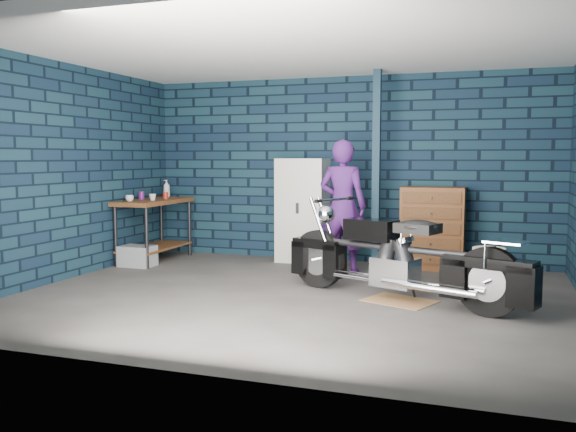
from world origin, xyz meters
name	(u,v)px	position (x,y,z in m)	size (l,w,h in m)	color
ground	(292,297)	(0.00, 0.00, 0.00)	(6.00, 6.00, 0.00)	#4C4947
room_walls	(307,125)	(0.00, 0.55, 1.90)	(6.02, 5.01, 2.71)	black
support_post	(376,171)	(0.55, 1.95, 1.35)	(0.10, 0.10, 2.70)	#102534
workbench	(155,230)	(-2.68, 1.59, 0.46)	(0.60, 1.40, 0.91)	brown
drip_mat	(400,301)	(1.15, 0.18, 0.00)	(0.70, 0.52, 0.01)	olive
motorcycle	(401,252)	(1.15, 0.18, 0.54)	(2.43, 0.66, 1.07)	black
person	(343,206)	(0.16, 1.67, 0.88)	(0.65, 0.42, 1.77)	#471B68
storage_bin	(137,256)	(-2.66, 1.09, 0.15)	(0.47, 0.33, 0.29)	gray
locker	(303,210)	(-0.58, 2.23, 0.76)	(0.71, 0.50, 1.51)	beige
tool_chest	(432,228)	(1.29, 2.23, 0.56)	(0.84, 0.47, 1.13)	brown
shop_stool	(488,277)	(2.04, 0.28, 0.30)	(0.33, 0.33, 0.60)	beige
cup_a	(130,198)	(-2.80, 1.14, 0.95)	(0.11, 0.11, 0.09)	beige
cup_b	(153,197)	(-2.59, 1.41, 0.96)	(0.10, 0.10, 0.09)	beige
mug_purple	(141,196)	(-2.85, 1.52, 0.97)	(0.09, 0.09, 0.12)	#56175C
mug_red	(166,196)	(-2.57, 1.73, 0.96)	(0.08, 0.08, 0.10)	#A02215
bottle	(167,188)	(-2.78, 2.13, 1.05)	(0.10, 0.10, 0.27)	gray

